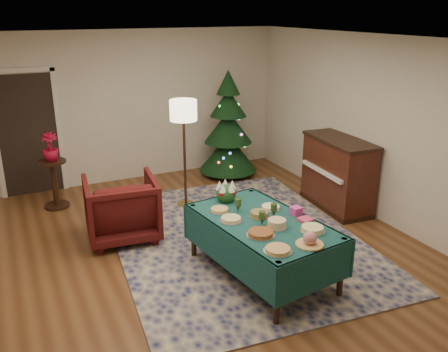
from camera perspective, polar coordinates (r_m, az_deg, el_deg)
name	(u,v)px	position (r m, az deg, el deg)	size (l,w,h in m)	color
room_shell	(196,162)	(5.51, -3.36, 1.68)	(7.00, 7.00, 7.00)	#593319
doorway	(28,131)	(8.57, -22.54, 4.98)	(1.08, 0.04, 2.16)	black
rug	(236,239)	(6.64, 1.46, -7.56)	(3.20, 4.20, 0.02)	#141C4C
buffet_table	(262,232)	(5.58, 4.63, -6.70)	(1.32, 1.98, 0.72)	black
platter_0	(278,250)	(4.86, 6.49, -8.82)	(0.30, 0.30, 0.05)	silver
platter_1	(310,240)	(5.01, 10.29, -7.57)	(0.30, 0.30, 0.16)	silver
platter_2	(312,229)	(5.32, 10.58, -6.30)	(0.28, 0.28, 0.06)	silver
platter_3	(261,233)	(5.16, 4.44, -6.90)	(0.32, 0.32, 0.05)	silver
platter_4	(277,224)	(5.34, 6.36, -5.73)	(0.24, 0.24, 0.10)	silver
platter_5	(231,219)	(5.47, 0.85, -5.24)	(0.27, 0.27, 0.05)	silver
platter_6	(259,214)	(5.59, 4.27, -4.63)	(0.25, 0.25, 0.07)	silver
platter_7	(271,207)	(5.83, 5.63, -3.77)	(0.26, 0.26, 0.04)	silver
platter_8	(220,210)	(5.73, -0.53, -4.09)	(0.25, 0.25, 0.04)	silver
goblet_0	(238,205)	(5.70, 1.71, -3.48)	(0.08, 0.08, 0.17)	#2D471E
goblet_1	(274,210)	(5.59, 6.01, -4.07)	(0.08, 0.08, 0.17)	#2D471E
goblet_2	(262,218)	(5.37, 4.61, -5.04)	(0.08, 0.08, 0.17)	#2D471E
napkin_stack	(305,220)	(5.55, 9.76, -5.23)	(0.14, 0.14, 0.04)	#CF3964
gift_box	(296,211)	(5.70, 8.65, -4.17)	(0.12, 0.12, 0.10)	#D83C9C
centerpiece	(226,192)	(5.99, 0.26, -1.92)	(0.26, 0.26, 0.30)	#1E4C1E
armchair	(121,205)	(6.65, -12.24, -3.47)	(0.95, 0.89, 0.97)	#460F0F
floor_lamp	(183,117)	(7.32, -4.90, 7.09)	(0.42, 0.42, 1.73)	#A57F3F
side_table	(55,185)	(8.01, -19.71, -0.99)	(0.44, 0.44, 0.78)	black
potted_plant	(51,153)	(7.85, -20.14, 2.61)	(0.25, 0.45, 0.25)	#A60B28
christmas_tree	(228,129)	(8.91, 0.50, 5.67)	(1.30, 1.30, 1.99)	black
piano	(338,174)	(7.71, 13.50, 0.22)	(0.71, 1.36, 1.13)	black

